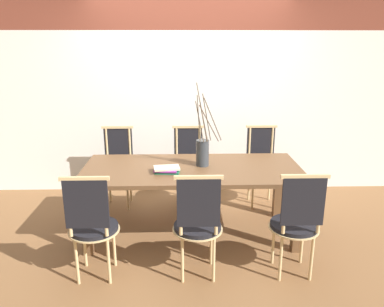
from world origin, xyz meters
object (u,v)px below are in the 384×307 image
at_px(dining_table, 192,177).
at_px(chair_near_center, 296,221).
at_px(chair_far_center, 262,163).
at_px(vase_centerpiece, 203,151).
at_px(book_stack, 167,170).

height_order(dining_table, chair_near_center, chair_near_center).
xyz_separation_m(chair_far_center, vase_centerpiece, (-0.77, -0.70, 0.36)).
xyz_separation_m(dining_table, chair_far_center, (0.88, 0.77, -0.12)).
xyz_separation_m(vase_centerpiece, book_stack, (-0.36, -0.20, -0.12)).
distance_m(chair_near_center, book_stack, 1.29).
bearing_deg(chair_far_center, book_stack, 38.55).
bearing_deg(dining_table, chair_near_center, -42.19).
distance_m(chair_near_center, vase_centerpiece, 1.18).
xyz_separation_m(dining_table, book_stack, (-0.25, -0.13, 0.12)).
bearing_deg(dining_table, book_stack, -152.73).
bearing_deg(book_stack, chair_far_center, 38.55).
relative_size(dining_table, book_stack, 8.30).
distance_m(dining_table, vase_centerpiece, 0.28).
xyz_separation_m(chair_near_center, vase_centerpiece, (-0.74, 0.84, 0.36)).
height_order(chair_near_center, book_stack, chair_near_center).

